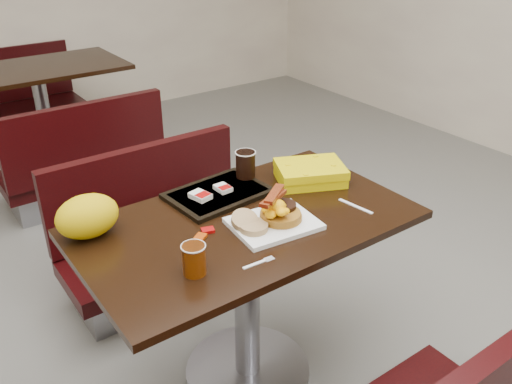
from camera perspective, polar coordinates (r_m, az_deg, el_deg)
floor at (r=2.43m, az=-0.86°, el=-18.36°), size 6.00×7.00×0.01m
table_near at (r=2.17m, az=-0.93°, el=-11.48°), size 1.20×0.70×0.75m
bench_near_n at (r=2.68m, az=-9.54°, el=-3.90°), size 1.00×0.46×0.72m
table_far at (r=4.33m, az=-21.23°, el=7.25°), size 1.20×0.70×0.75m
bench_far_s at (r=3.70m, az=-18.10°, el=4.18°), size 1.00×0.46×0.72m
bench_far_n at (r=4.98m, az=-23.52°, el=9.20°), size 1.00×0.46×0.72m
platter at (r=1.92m, az=1.86°, el=-3.32°), size 0.31×0.26×0.02m
pancake_stack at (r=1.93m, az=2.61°, el=-2.41°), size 0.17×0.17×0.03m
sausage_patty at (r=1.94m, az=2.89°, el=-1.42°), size 0.11×0.11×0.01m
scrambled_eggs at (r=1.89m, az=2.26°, el=-1.65°), size 0.12×0.12×0.05m
bacon_strips at (r=1.88m, az=1.83°, el=-0.56°), size 0.19×0.16×0.01m
muffin_bottom at (r=1.86m, az=-0.23°, el=-3.66°), size 0.12×0.12×0.02m
muffin_top at (r=1.88m, az=-1.21°, el=-2.95°), size 0.11×0.11×0.05m
coffee_cup_near at (r=1.67m, az=-6.50°, el=-7.04°), size 0.09×0.09×0.10m
fork at (r=1.73m, az=-0.18°, el=-7.58°), size 0.11×0.03×0.00m
knife at (r=2.08m, az=10.37°, el=-1.47°), size 0.03×0.15×0.00m
condiment_syrup at (r=1.86m, az=-5.85°, el=-4.73°), size 0.06×0.05×0.01m
condiment_ketchup at (r=1.90m, az=-5.06°, el=-4.01°), size 0.05×0.04×0.01m
tray at (r=2.12m, az=-3.97°, el=-0.16°), size 0.39×0.30×0.02m
hashbrown_sleeve_left at (r=2.07m, az=-5.86°, el=-0.40°), size 0.07×0.09×0.02m
hashbrown_sleeve_right at (r=2.12m, az=-3.49°, el=0.40°), size 0.05×0.07×0.02m
coffee_cup_far at (r=2.21m, az=-1.10°, el=2.92°), size 0.10×0.10×0.11m
clamshell at (r=2.23m, az=5.69°, el=1.99°), size 0.33×0.30×0.07m
paper_bag at (r=1.92m, az=-17.23°, el=-2.43°), size 0.24×0.20×0.15m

